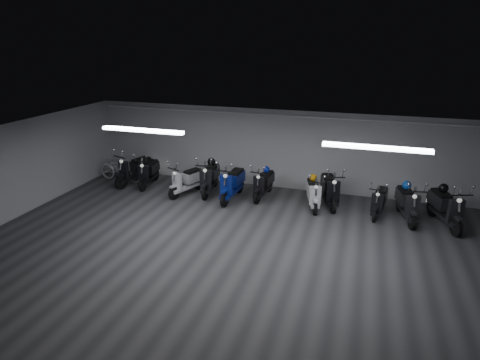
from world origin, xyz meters
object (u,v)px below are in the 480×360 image
(helmet_2, at_px, (211,162))
(scooter_7, at_px, (330,184))
(bicycle, at_px, (120,166))
(helmet_0, at_px, (444,188))
(scooter_8, at_px, (380,196))
(scooter_10, at_px, (447,202))
(helmet_3, at_px, (313,178))
(scooter_3, at_px, (210,173))
(helmet_4, at_px, (407,185))
(scooter_9, at_px, (408,198))
(scooter_5, at_px, (264,179))
(helmet_1, at_px, (266,169))
(scooter_4, at_px, (232,178))
(scooter_0, at_px, (135,165))
(scooter_6, at_px, (314,188))
(scooter_1, at_px, (148,168))
(scooter_2, at_px, (186,176))

(helmet_2, bearing_deg, scooter_7, -1.67)
(bicycle, height_order, helmet_0, same)
(scooter_8, bearing_deg, scooter_10, 4.52)
(scooter_8, height_order, helmet_3, scooter_8)
(scooter_3, bearing_deg, helmet_4, -6.96)
(scooter_3, xyz_separation_m, scooter_9, (6.32, -0.28, -0.04))
(scooter_9, distance_m, helmet_3, 2.83)
(scooter_5, distance_m, helmet_1, 0.36)
(scooter_4, distance_m, helmet_3, 2.62)
(scooter_3, relative_size, helmet_0, 7.31)
(scooter_5, distance_m, bicycle, 5.53)
(helmet_2, bearing_deg, scooter_10, -4.89)
(scooter_3, distance_m, helmet_3, 3.52)
(bicycle, bearing_deg, scooter_8, -87.13)
(scooter_0, xyz_separation_m, bicycle, (-0.70, 0.12, -0.15))
(scooter_9, bearing_deg, scooter_6, 166.34)
(scooter_6, bearing_deg, helmet_3, 90.00)
(scooter_1, xyz_separation_m, helmet_3, (5.90, 0.03, 0.24))
(scooter_7, height_order, helmet_3, scooter_7)
(helmet_3, bearing_deg, scooter_3, -179.19)
(scooter_4, xyz_separation_m, scooter_7, (3.12, 0.48, -0.02))
(scooter_2, height_order, scooter_6, scooter_2)
(scooter_4, distance_m, scooter_6, 2.65)
(scooter_7, distance_m, helmet_3, 0.58)
(scooter_3, distance_m, scooter_10, 7.33)
(scooter_9, bearing_deg, helmet_3, 161.71)
(helmet_1, distance_m, helmet_3, 1.65)
(scooter_1, relative_size, scooter_8, 1.09)
(scooter_6, distance_m, helmet_0, 3.69)
(scooter_4, height_order, scooter_5, scooter_4)
(scooter_0, xyz_separation_m, scooter_1, (0.57, -0.01, -0.06))
(scooter_3, height_order, scooter_4, scooter_4)
(scooter_7, height_order, helmet_4, scooter_7)
(scooter_5, distance_m, scooter_7, 2.18)
(bicycle, bearing_deg, scooter_4, -90.97)
(scooter_5, height_order, scooter_10, scooter_10)
(scooter_8, distance_m, helmet_4, 0.83)
(scooter_8, relative_size, helmet_4, 6.19)
(bicycle, bearing_deg, scooter_9, -87.52)
(scooter_10, relative_size, helmet_0, 7.34)
(scooter_6, bearing_deg, scooter_3, 162.25)
(scooter_5, bearing_deg, scooter_7, 6.30)
(scooter_5, height_order, scooter_7, scooter_7)
(scooter_4, relative_size, helmet_4, 7.44)
(bicycle, distance_m, helmet_4, 9.93)
(helmet_1, bearing_deg, scooter_0, -175.89)
(helmet_4, bearing_deg, scooter_4, -176.82)
(helmet_1, bearing_deg, helmet_0, -5.14)
(scooter_0, distance_m, helmet_1, 4.87)
(scooter_3, relative_size, scooter_9, 1.05)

